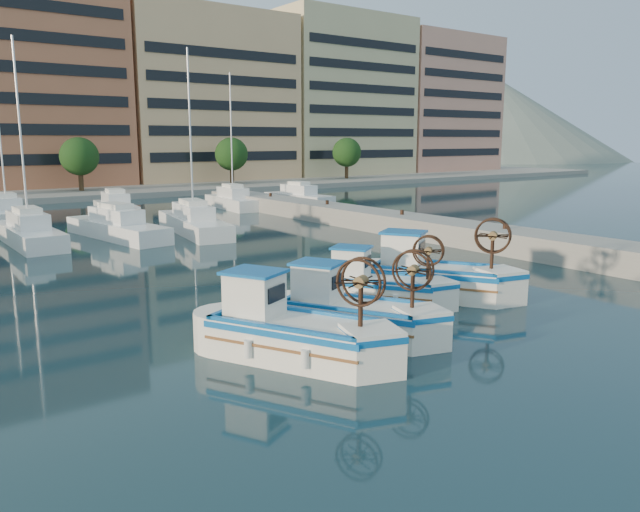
% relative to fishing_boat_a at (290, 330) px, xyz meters
% --- Properties ---
extents(ground, '(300.00, 300.00, 0.00)m').
position_rel_fishing_boat_a_xyz_m(ground, '(5.77, 1.36, -0.83)').
color(ground, '#1B3747').
rests_on(ground, ground).
extents(quay, '(3.00, 60.00, 1.20)m').
position_rel_fishing_boat_a_xyz_m(quay, '(18.77, 9.36, -0.23)').
color(quay, gray).
rests_on(quay, ground).
extents(waterfront, '(180.00, 40.00, 25.60)m').
position_rel_fishing_boat_a_xyz_m(waterfront, '(15.00, 66.40, 10.27)').
color(waterfront, gray).
rests_on(waterfront, ground).
extents(hill_east, '(160.00, 160.00, 50.00)m').
position_rel_fishing_boat_a_xyz_m(hill_east, '(145.77, 111.36, -0.83)').
color(hill_east, slate).
rests_on(hill_east, ground).
extents(yacht_marina, '(38.47, 21.67, 11.50)m').
position_rel_fishing_boat_a_xyz_m(yacht_marina, '(2.77, 28.86, -0.30)').
color(yacht_marina, white).
rests_on(yacht_marina, ground).
extents(fishing_boat_a, '(3.85, 5.00, 3.02)m').
position_rel_fishing_boat_a_xyz_m(fishing_boat_a, '(0.00, 0.00, 0.00)').
color(fishing_boat_a, white).
rests_on(fishing_boat_a, ground).
extents(fishing_boat_b, '(3.72, 4.71, 2.85)m').
position_rel_fishing_boat_a_xyz_m(fishing_boat_b, '(2.53, 0.57, -0.05)').
color(fishing_boat_b, white).
rests_on(fishing_boat_b, ground).
extents(fishing_boat_c, '(3.71, 4.32, 2.65)m').
position_rel_fishing_boat_a_xyz_m(fishing_boat_c, '(5.75, 2.95, -0.10)').
color(fishing_boat_c, white).
rests_on(fishing_boat_c, ground).
extents(fishing_boat_d, '(4.27, 5.15, 3.14)m').
position_rel_fishing_boat_a_xyz_m(fishing_boat_d, '(8.20, 2.56, 0.03)').
color(fishing_boat_d, white).
rests_on(fishing_boat_d, ground).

